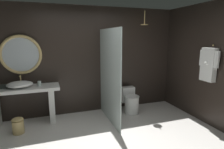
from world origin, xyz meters
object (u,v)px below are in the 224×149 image
Objects in this scene: tissue_box at (2,87)px; rain_shower_head at (144,23)px; vessel_sink at (20,84)px; round_wall_mirror at (21,55)px; hanging_bathrobe at (209,63)px; waste_bin at (18,125)px; tumbler_cup at (39,84)px; toilet at (130,101)px.

rain_shower_head is at bearing -1.07° from tissue_box.
round_wall_mirror is at bearing 78.47° from vessel_sink.
hanging_bathrobe reaches higher than tissue_box.
hanging_bathrobe is 2.35× the size of waste_bin.
vessel_sink is at bearing -179.24° from tumbler_cup.
round_wall_mirror is (0.38, 0.20, 0.63)m from tissue_box.
tissue_box is 0.23× the size of hanging_bathrobe.
round_wall_mirror is 2.65× the size of waste_bin.
round_wall_mirror is at bearing 81.27° from waste_bin.
tissue_box reaches higher than toilet.
tissue_box is at bearing 162.21° from hanging_bathrobe.
rain_shower_head reaches higher than vessel_sink.
vessel_sink is 0.65m from round_wall_mirror.
vessel_sink is 3.16m from rain_shower_head.
round_wall_mirror is 2.53× the size of rain_shower_head.
waste_bin is (-0.43, -0.40, -0.72)m from tumbler_cup.
tumbler_cup is 2.82m from rain_shower_head.
rain_shower_head is at bearing -5.33° from round_wall_mirror.
rain_shower_head is (2.83, -0.26, 0.71)m from round_wall_mirror.
rain_shower_head is at bearing -0.53° from vessel_sink.
rain_shower_head reaches higher than waste_bin.
round_wall_mirror is 2.76m from toilet.
tissue_box is 3.48m from rain_shower_head.
rain_shower_head is 0.45× the size of hanging_bathrobe.
tissue_box is 0.76m from round_wall_mirror.
round_wall_mirror is at bearing 171.46° from toilet.
waste_bin is (-2.93, -0.37, -2.04)m from rain_shower_head.
vessel_sink is at bearing 82.97° from waste_bin.
vessel_sink is 0.38m from tumbler_cup.
hanging_bathrobe is at bearing -13.00° from waste_bin.
round_wall_mirror is (0.05, 0.24, 0.60)m from vessel_sink.
hanging_bathrobe is 1.98m from toilet.
tumbler_cup is 0.17× the size of toilet.
tumbler_cup is 3.60m from hanging_bathrobe.
tissue_box is at bearing 123.46° from waste_bin.
waste_bin is at bearing -172.77° from rain_shower_head.
tissue_box is (-0.72, 0.03, -0.01)m from tumbler_cup.
round_wall_mirror is at bearing 28.10° from tissue_box.
rain_shower_head reaches higher than tissue_box.
vessel_sink is at bearing -5.73° from tissue_box.
round_wall_mirror is 1.48m from waste_bin.
vessel_sink is 1.61× the size of waste_bin.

